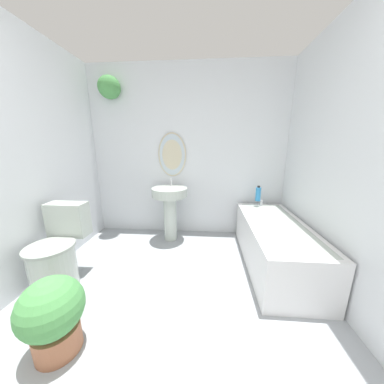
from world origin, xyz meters
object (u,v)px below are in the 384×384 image
at_px(bathtub, 274,243).
at_px(potted_plant, 53,314).
at_px(shampoo_bottle, 258,194).
at_px(pedestal_sink, 170,203).
at_px(toilet, 58,254).

distance_m(bathtub, potted_plant, 2.04).
bearing_deg(shampoo_bottle, pedestal_sink, -175.34).
relative_size(bathtub, shampoo_bottle, 6.89).
height_order(pedestal_sink, shampoo_bottle, pedestal_sink).
distance_m(pedestal_sink, bathtub, 1.39).
bearing_deg(potted_plant, toilet, 126.51).
relative_size(shampoo_bottle, potted_plant, 0.40).
height_order(toilet, bathtub, toilet).
bearing_deg(shampoo_bottle, toilet, -152.68).
xyz_separation_m(pedestal_sink, potted_plant, (-0.45, -1.60, -0.25)).
bearing_deg(toilet, shampoo_bottle, 27.32).
bearing_deg(toilet, pedestal_sink, 47.84).
relative_size(toilet, bathtub, 0.52).
bearing_deg(toilet, potted_plant, -53.49).
bearing_deg(pedestal_sink, potted_plant, -105.69).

